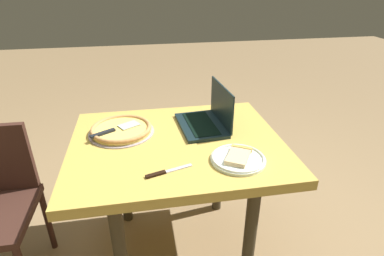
% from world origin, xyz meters
% --- Properties ---
extents(ground_plane, '(12.00, 12.00, 0.00)m').
position_xyz_m(ground_plane, '(0.00, 0.00, 0.00)').
color(ground_plane, olive).
extents(dining_table, '(1.07, 0.87, 0.75)m').
position_xyz_m(dining_table, '(0.00, 0.00, 0.66)').
color(dining_table, gold).
rests_on(dining_table, ground_plane).
extents(laptop, '(0.26, 0.36, 0.23)m').
position_xyz_m(laptop, '(-0.19, -0.14, 0.80)').
color(laptop, black).
rests_on(laptop, dining_table).
extents(pizza_plate, '(0.25, 0.25, 0.04)m').
position_xyz_m(pizza_plate, '(-0.25, 0.23, 0.77)').
color(pizza_plate, white).
rests_on(pizza_plate, dining_table).
extents(pizza_tray, '(0.35, 0.35, 0.04)m').
position_xyz_m(pizza_tray, '(0.28, -0.14, 0.77)').
color(pizza_tray, '#9E919D').
rests_on(pizza_tray, dining_table).
extents(table_knife, '(0.21, 0.08, 0.01)m').
position_xyz_m(table_knife, '(0.09, 0.27, 0.76)').
color(table_knife, '#B7B3BA').
rests_on(table_knife, dining_table).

